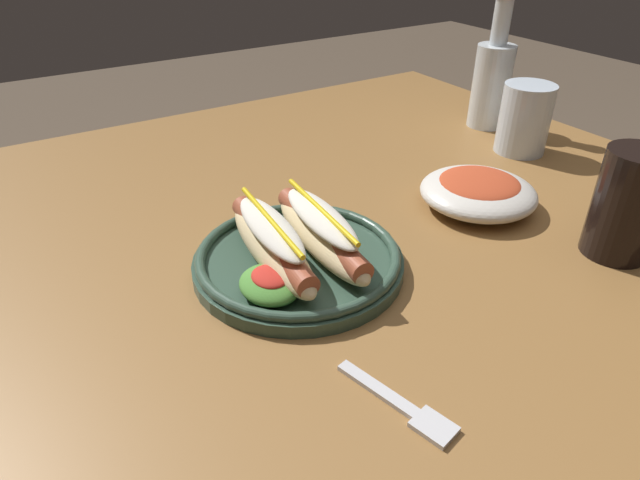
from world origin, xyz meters
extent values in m
cube|color=olive|center=(0.00, 0.00, 0.72)|extent=(1.18, 1.02, 0.04)
cylinder|color=olive|center=(-0.50, -0.42, 0.35)|extent=(0.06, 0.06, 0.70)
cylinder|color=olive|center=(-0.50, 0.42, 0.35)|extent=(0.06, 0.06, 0.70)
cylinder|color=#334C3D|center=(0.01, -0.18, 0.75)|extent=(0.25, 0.25, 0.02)
torus|color=#334C3D|center=(0.01, -0.18, 0.76)|extent=(0.24, 0.24, 0.01)
ellipsoid|color=beige|center=(0.00, -0.21, 0.78)|extent=(0.21, 0.07, 0.04)
cylinder|color=#9E4C33|center=(0.00, -0.21, 0.78)|extent=(0.19, 0.04, 0.03)
ellipsoid|color=silver|center=(0.00, -0.21, 0.80)|extent=(0.16, 0.06, 0.02)
cylinder|color=yellow|center=(0.00, -0.21, 0.81)|extent=(0.17, 0.02, 0.01)
ellipsoid|color=beige|center=(0.01, -0.15, 0.78)|extent=(0.21, 0.07, 0.04)
cylinder|color=#9E4C33|center=(0.01, -0.15, 0.78)|extent=(0.19, 0.04, 0.03)
ellipsoid|color=silver|center=(0.01, -0.15, 0.80)|extent=(0.16, 0.06, 0.02)
cylinder|color=yellow|center=(0.01, -0.15, 0.81)|extent=(0.17, 0.02, 0.01)
ellipsoid|color=#4C8C38|center=(0.05, -0.23, 0.77)|extent=(0.07, 0.06, 0.02)
ellipsoid|color=red|center=(0.05, -0.23, 0.78)|extent=(0.04, 0.04, 0.01)
cube|color=silver|center=(0.21, -0.21, 0.74)|extent=(0.09, 0.03, 0.00)
cube|color=silver|center=(0.27, -0.20, 0.74)|extent=(0.04, 0.03, 0.00)
cylinder|color=black|center=(0.18, 0.17, 0.81)|extent=(0.08, 0.08, 0.13)
cylinder|color=silver|center=(-0.10, 0.33, 0.80)|extent=(0.08, 0.08, 0.12)
cylinder|color=silver|center=(-0.22, 0.37, 0.81)|extent=(0.07, 0.07, 0.15)
cylinder|color=silver|center=(-0.22, 0.37, 0.93)|extent=(0.03, 0.03, 0.08)
ellipsoid|color=silver|center=(0.01, 0.12, 0.76)|extent=(0.16, 0.16, 0.04)
ellipsoid|color=#B74223|center=(0.01, 0.12, 0.78)|extent=(0.11, 0.11, 0.02)
camera|label=1|loc=(0.47, -0.44, 1.11)|focal=30.87mm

